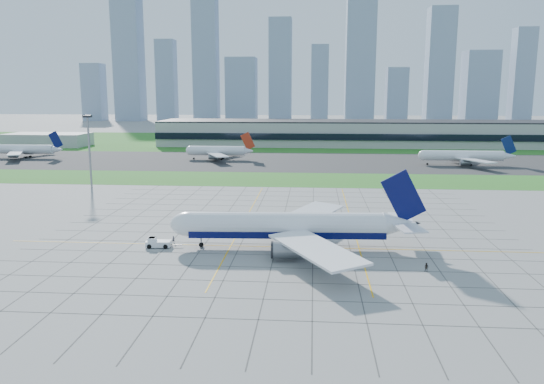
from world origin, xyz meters
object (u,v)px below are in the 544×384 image
object	(u,v)px
distant_jet_1	(219,151)
crew_far	(426,267)
distant_jet_0	(24,149)
pushback_tug	(157,243)
light_mast	(89,143)
airliner	(289,226)
distant_jet_2	(464,156)
crew_near	(174,239)

from	to	relation	value
distant_jet_1	crew_far	bearing A→B (deg)	-67.37
crew_far	distant_jet_0	distance (m)	237.76
pushback_tug	crew_far	xyz separation A→B (m)	(55.20, -11.90, -0.10)
light_mast	distant_jet_1	size ratio (longest dim) A/B	0.60
airliner	distant_jet_1	world-z (taller)	airliner
pushback_tug	distant_jet_2	size ratio (longest dim) A/B	0.18
pushback_tug	crew_near	world-z (taller)	pushback_tug
pushback_tug	crew_near	size ratio (longest dim) A/B	5.10
light_mast	distant_jet_2	size ratio (longest dim) A/B	0.60
airliner	pushback_tug	world-z (taller)	airliner
distant_jet_0	crew_near	bearing A→B (deg)	-51.59
light_mast	crew_near	bearing A→B (deg)	-54.49
distant_jet_1	distant_jet_2	size ratio (longest dim) A/B	1.00
airliner	distant_jet_0	xyz separation A→B (m)	(-144.48, 151.27, -0.26)
crew_far	distant_jet_1	size ratio (longest dim) A/B	0.04
light_mast	crew_far	distance (m)	129.19
crew_near	distant_jet_2	bearing A→B (deg)	15.38
airliner	pushback_tug	size ratio (longest dim) A/B	7.09
light_mast	crew_near	distance (m)	82.01
distant_jet_1	distant_jet_2	world-z (taller)	same
distant_jet_0	distant_jet_2	size ratio (longest dim) A/B	1.00
crew_near	distant_jet_0	world-z (taller)	distant_jet_0
light_mast	distant_jet_1	xyz separation A→B (m)	(30.20, 84.76, -11.70)
distant_jet_1	pushback_tug	bearing A→B (deg)	-84.82
distant_jet_2	distant_jet_0	bearing A→B (deg)	177.04
crew_near	distant_jet_1	xyz separation A→B (m)	(-16.59, 150.34, 3.71)
crew_near	airliner	bearing A→B (deg)	-42.36
airliner	distant_jet_1	distance (m)	157.95
distant_jet_0	crew_far	bearing A→B (deg)	-43.97
distant_jet_1	distant_jet_2	xyz separation A→B (m)	(117.60, -12.19, 0.00)
light_mast	distant_jet_2	bearing A→B (deg)	26.15
pushback_tug	distant_jet_2	xyz separation A→B (m)	(103.63, 141.81, 3.52)
crew_far	distant_jet_1	world-z (taller)	distant_jet_1
airliner	crew_far	size ratio (longest dim) A/B	32.16
light_mast	crew_near	size ratio (longest dim) A/B	16.58
airliner	crew_far	xyz separation A→B (m)	(26.61, -13.78, -3.88)
crew_far	distant_jet_2	distance (m)	161.20
light_mast	distant_jet_0	xyz separation A→B (m)	(-71.73, 83.92, -11.70)
crew_near	distant_jet_1	bearing A→B (deg)	57.85
airliner	crew_near	distance (m)	26.33
crew_near	light_mast	bearing A→B (deg)	87.06
crew_near	distant_jet_0	distance (m)	190.81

